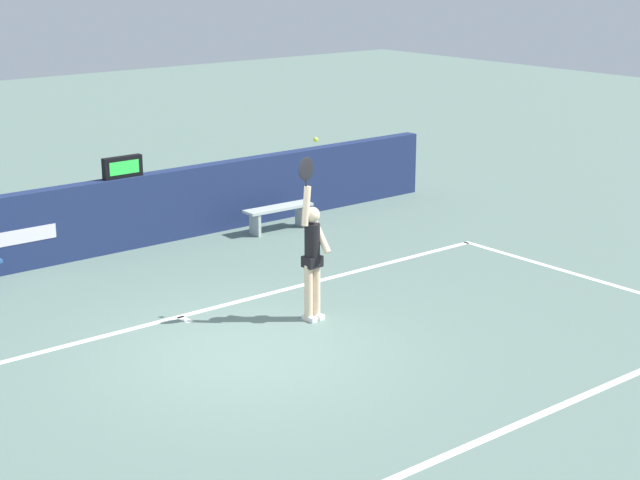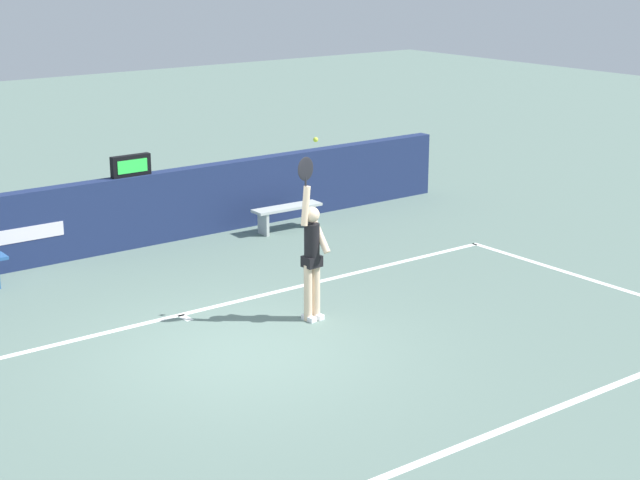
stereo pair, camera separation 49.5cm
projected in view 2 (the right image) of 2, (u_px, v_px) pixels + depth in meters
The scene contains 7 objects.
ground_plane at pixel (244, 350), 13.60m from camera, with size 60.00×60.00×0.00m, color slate.
court_lines at pixel (286, 374), 12.85m from camera, with size 12.43×5.55×0.00m.
back_wall at pixel (74, 221), 17.51m from camera, with size 16.42×0.29×1.30m.
speed_display at pixel (131, 166), 17.93m from camera, with size 0.74×0.14×0.38m.
tennis_player at pixel (312, 253), 14.47m from camera, with size 0.43×0.38×2.42m.
tennis_ball at pixel (316, 140), 14.14m from camera, with size 0.07×0.07×0.07m.
courtside_bench_far at pixel (287, 212), 19.29m from camera, with size 1.42×0.41×0.48m.
Camera 2 is at (-6.82, -10.71, 5.20)m, focal length 56.90 mm.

